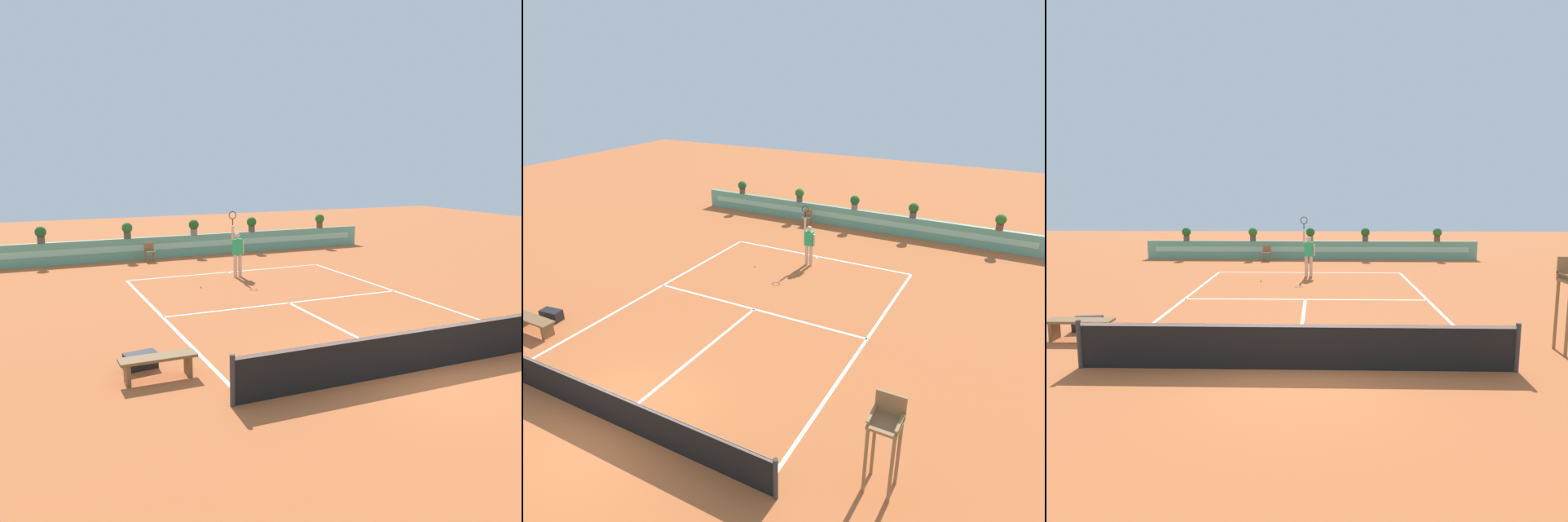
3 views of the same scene
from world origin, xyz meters
TOP-DOWN VIEW (x-y plane):
  - ground_plane at (0.00, 6.00)m, footprint 60.00×60.00m
  - court_lines at (0.00, 6.72)m, footprint 8.32×11.94m
  - net at (0.00, 0.00)m, footprint 8.92×0.10m
  - back_wall_barrier at (0.00, 16.39)m, footprint 18.00×0.21m
  - ball_kid_chair at (-2.35, 15.66)m, footprint 0.44×0.44m
  - bench_courtside at (-5.36, 1.83)m, footprint 1.60×0.44m
  - gear_bag at (-5.56, 2.61)m, footprint 0.74×0.45m
  - tennis_player at (-0.00, 10.85)m, footprint 0.62×0.23m
  - tennis_ball_near_baseline at (-1.91, 9.62)m, footprint 0.07×0.07m
  - potted_plant_left at (-3.18, 16.39)m, footprint 0.48×0.48m
  - potted_plant_centre at (-0.04, 16.39)m, footprint 0.48×0.48m
  - potted_plant_far_left at (-6.85, 16.39)m, footprint 0.48×0.48m
  - potted_plant_right at (2.96, 16.39)m, footprint 0.48×0.48m
  - potted_plant_far_right at (6.85, 16.39)m, footprint 0.48×0.48m

SIDE VIEW (x-z plane):
  - ground_plane at x=0.00m, z-range 0.00..0.00m
  - court_lines at x=0.00m, z-range 0.00..0.01m
  - tennis_ball_near_baseline at x=-1.91m, z-range 0.00..0.07m
  - gear_bag at x=-5.56m, z-range 0.00..0.36m
  - bench_courtside at x=-5.36m, z-range 0.12..0.63m
  - ball_kid_chair at x=-2.35m, z-range 0.05..0.90m
  - back_wall_barrier at x=0.00m, z-range 0.00..1.00m
  - net at x=0.00m, z-range 0.01..1.01m
  - tennis_player at x=0.00m, z-range -0.24..2.34m
  - potted_plant_left at x=-3.18m, z-range 1.05..1.78m
  - potted_plant_centre at x=-0.04m, z-range 1.05..1.78m
  - potted_plant_far_left at x=-6.85m, z-range 1.05..1.78m
  - potted_plant_right at x=2.96m, z-range 1.05..1.78m
  - potted_plant_far_right at x=6.85m, z-range 1.05..1.78m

